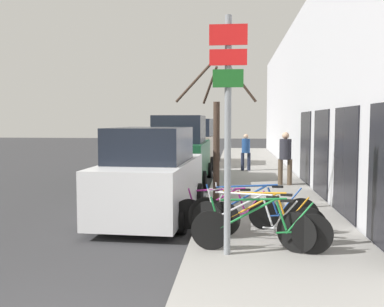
{
  "coord_description": "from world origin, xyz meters",
  "views": [
    {
      "loc": [
        1.78,
        -3.43,
        2.29
      ],
      "look_at": [
        0.84,
        5.97,
        1.56
      ],
      "focal_mm": 40.0,
      "sensor_mm": 36.0,
      "label": 1
    }
  ],
  "objects_px": {
    "parked_car_2": "(197,145)",
    "pedestrian_near": "(246,149)",
    "bicycle_2": "(264,219)",
    "parked_car_1": "(180,153)",
    "signpost": "(228,123)",
    "parked_car_0": "(152,177)",
    "bicycle_3": "(253,213)",
    "pedestrian_far": "(285,154)",
    "bicycle_1": "(249,222)",
    "bicycle_0": "(261,229)",
    "street_tree": "(216,142)",
    "bicycle_4": "(226,211)"
  },
  "relations": [
    {
      "from": "bicycle_3",
      "to": "pedestrian_far",
      "type": "bearing_deg",
      "value": -14.42
    },
    {
      "from": "bicycle_4",
      "to": "bicycle_0",
      "type": "bearing_deg",
      "value": -162.56
    },
    {
      "from": "bicycle_1",
      "to": "parked_car_1",
      "type": "xyz_separation_m",
      "value": [
        -2.24,
        8.25,
        0.57
      ]
    },
    {
      "from": "bicycle_4",
      "to": "pedestrian_far",
      "type": "bearing_deg",
      "value": -21.75
    },
    {
      "from": "bicycle_3",
      "to": "bicycle_4",
      "type": "relative_size",
      "value": 1.18
    },
    {
      "from": "bicycle_0",
      "to": "bicycle_2",
      "type": "bearing_deg",
      "value": -5.65
    },
    {
      "from": "street_tree",
      "to": "bicycle_2",
      "type": "bearing_deg",
      "value": -66.65
    },
    {
      "from": "bicycle_4",
      "to": "pedestrian_far",
      "type": "relative_size",
      "value": 1.18
    },
    {
      "from": "bicycle_3",
      "to": "parked_car_2",
      "type": "height_order",
      "value": "parked_car_2"
    },
    {
      "from": "signpost",
      "to": "bicycle_2",
      "type": "distance_m",
      "value": 2.05
    },
    {
      "from": "bicycle_2",
      "to": "pedestrian_near",
      "type": "relative_size",
      "value": 1.35
    },
    {
      "from": "bicycle_3",
      "to": "bicycle_4",
      "type": "distance_m",
      "value": 0.62
    },
    {
      "from": "bicycle_4",
      "to": "parked_car_2",
      "type": "distance_m",
      "value": 12.87
    },
    {
      "from": "bicycle_0",
      "to": "parked_car_1",
      "type": "bearing_deg",
      "value": 18.5
    },
    {
      "from": "bicycle_4",
      "to": "street_tree",
      "type": "distance_m",
      "value": 2.01
    },
    {
      "from": "bicycle_1",
      "to": "pedestrian_far",
      "type": "xyz_separation_m",
      "value": [
        1.42,
        7.06,
        0.62
      ]
    },
    {
      "from": "signpost",
      "to": "pedestrian_far",
      "type": "height_order",
      "value": "signpost"
    },
    {
      "from": "bicycle_0",
      "to": "parked_car_1",
      "type": "xyz_separation_m",
      "value": [
        -2.41,
        8.68,
        0.57
      ]
    },
    {
      "from": "bicycle_1",
      "to": "bicycle_2",
      "type": "xyz_separation_m",
      "value": [
        0.28,
        0.3,
        -0.01
      ]
    },
    {
      "from": "signpost",
      "to": "bicycle_4",
      "type": "xyz_separation_m",
      "value": [
        -0.05,
        1.6,
        -1.75
      ]
    },
    {
      "from": "bicycle_2",
      "to": "parked_car_1",
      "type": "xyz_separation_m",
      "value": [
        -2.52,
        7.96,
        0.58
      ]
    },
    {
      "from": "parked_car_0",
      "to": "bicycle_2",
      "type": "bearing_deg",
      "value": -39.81
    },
    {
      "from": "bicycle_0",
      "to": "street_tree",
      "type": "height_order",
      "value": "street_tree"
    },
    {
      "from": "street_tree",
      "to": "parked_car_0",
      "type": "bearing_deg",
      "value": 179.89
    },
    {
      "from": "bicycle_1",
      "to": "pedestrian_near",
      "type": "bearing_deg",
      "value": 27.22
    },
    {
      "from": "bicycle_3",
      "to": "bicycle_1",
      "type": "bearing_deg",
      "value": 168.82
    },
    {
      "from": "bicycle_0",
      "to": "bicycle_1",
      "type": "relative_size",
      "value": 1.1
    },
    {
      "from": "parked_car_1",
      "to": "signpost",
      "type": "bearing_deg",
      "value": -77.68
    },
    {
      "from": "signpost",
      "to": "parked_car_0",
      "type": "relative_size",
      "value": 0.81
    },
    {
      "from": "parked_car_2",
      "to": "pedestrian_far",
      "type": "xyz_separation_m",
      "value": [
        3.53,
        -6.69,
        0.08
      ]
    },
    {
      "from": "parked_car_2",
      "to": "pedestrian_near",
      "type": "distance_m",
      "value": 3.56
    },
    {
      "from": "bicycle_3",
      "to": "pedestrian_far",
      "type": "height_order",
      "value": "pedestrian_far"
    },
    {
      "from": "bicycle_1",
      "to": "street_tree",
      "type": "relative_size",
      "value": 0.56
    },
    {
      "from": "bicycle_1",
      "to": "bicycle_2",
      "type": "distance_m",
      "value": 0.41
    },
    {
      "from": "pedestrian_far",
      "to": "street_tree",
      "type": "distance_m",
      "value": 5.03
    },
    {
      "from": "parked_car_1",
      "to": "street_tree",
      "type": "xyz_separation_m",
      "value": [
        1.55,
        -5.72,
        0.68
      ]
    },
    {
      "from": "bicycle_3",
      "to": "parked_car_2",
      "type": "distance_m",
      "value": 13.28
    },
    {
      "from": "parked_car_2",
      "to": "pedestrian_near",
      "type": "bearing_deg",
      "value": -45.26
    },
    {
      "from": "parked_car_1",
      "to": "pedestrian_near",
      "type": "bearing_deg",
      "value": 49.16
    },
    {
      "from": "parked_car_2",
      "to": "pedestrian_near",
      "type": "relative_size",
      "value": 3.07
    },
    {
      "from": "bicycle_2",
      "to": "pedestrian_near",
      "type": "distance_m",
      "value": 10.79
    },
    {
      "from": "bicycle_1",
      "to": "bicycle_2",
      "type": "height_order",
      "value": "bicycle_1"
    },
    {
      "from": "signpost",
      "to": "bicycle_2",
      "type": "bearing_deg",
      "value": 53.74
    },
    {
      "from": "bicycle_1",
      "to": "parked_car_1",
      "type": "height_order",
      "value": "parked_car_1"
    },
    {
      "from": "pedestrian_far",
      "to": "street_tree",
      "type": "height_order",
      "value": "street_tree"
    },
    {
      "from": "bicycle_0",
      "to": "bicycle_1",
      "type": "distance_m",
      "value": 0.46
    },
    {
      "from": "signpost",
      "to": "bicycle_3",
      "type": "distance_m",
      "value": 2.17
    },
    {
      "from": "bicycle_0",
      "to": "bicycle_2",
      "type": "height_order",
      "value": "bicycle_0"
    },
    {
      "from": "signpost",
      "to": "bicycle_2",
      "type": "xyz_separation_m",
      "value": [
        0.65,
        0.89,
        -1.73
      ]
    },
    {
      "from": "signpost",
      "to": "bicycle_1",
      "type": "xyz_separation_m",
      "value": [
        0.37,
        0.59,
        -1.71
      ]
    }
  ]
}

